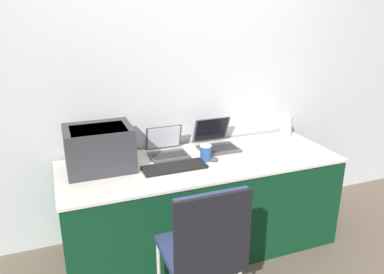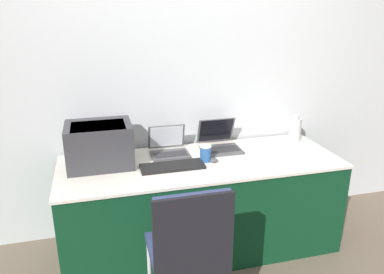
{
  "view_description": "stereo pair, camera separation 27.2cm",
  "coord_description": "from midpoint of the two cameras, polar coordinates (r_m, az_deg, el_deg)",
  "views": [
    {
      "loc": [
        -0.98,
        -2.0,
        1.81
      ],
      "look_at": [
        -0.06,
        0.4,
        0.91
      ],
      "focal_mm": 35.0,
      "sensor_mm": 36.0,
      "label": 1
    },
    {
      "loc": [
        -0.72,
        -2.09,
        1.81
      ],
      "look_at": [
        -0.06,
        0.4,
        0.91
      ],
      "focal_mm": 35.0,
      "sensor_mm": 36.0,
      "label": 2
    }
  ],
  "objects": [
    {
      "name": "ground_plane",
      "position": [
        2.86,
        6.38,
        -20.18
      ],
      "size": [
        14.0,
        14.0,
        0.0
      ],
      "primitive_type": "plane",
      "color": "#6B5B4C"
    },
    {
      "name": "external_keyboard",
      "position": [
        2.65,
        -0.08,
        -4.56
      ],
      "size": [
        0.45,
        0.17,
        0.02
      ],
      "color": "black",
      "rests_on": "table"
    },
    {
      "name": "coffee_cup",
      "position": [
        2.75,
        4.91,
        -2.55
      ],
      "size": [
        0.09,
        0.09,
        0.12
      ],
      "color": "#285699",
      "rests_on": "table"
    },
    {
      "name": "laptop_right",
      "position": [
        3.0,
        6.8,
        -0.9
      ],
      "size": [
        0.3,
        0.32,
        0.23
      ],
      "color": "#4C4C51",
      "rests_on": "table"
    },
    {
      "name": "mouse",
      "position": [
        2.75,
        6.19,
        -3.62
      ],
      "size": [
        0.06,
        0.05,
        0.03
      ],
      "color": "#4C4C51",
      "rests_on": "table"
    },
    {
      "name": "table",
      "position": [
        2.93,
        4.06,
        -10.29
      ],
      "size": [
        2.07,
        0.75,
        0.73
      ],
      "color": "#0C381E",
      "rests_on": "ground_plane"
    },
    {
      "name": "printer",
      "position": [
        2.68,
        -11.14,
        -0.99
      ],
      "size": [
        0.46,
        0.35,
        0.31
      ],
      "color": "#333338",
      "rests_on": "table"
    },
    {
      "name": "laptop_left",
      "position": [
        2.88,
        -0.87,
        -1.73
      ],
      "size": [
        0.29,
        0.26,
        0.21
      ],
      "color": "#4C4C51",
      "rests_on": "table"
    },
    {
      "name": "metal_pitcher",
      "position": [
        3.31,
        17.73,
        1.18
      ],
      "size": [
        0.1,
        0.1,
        0.23
      ],
      "color": "silver",
      "rests_on": "table"
    },
    {
      "name": "wall_back",
      "position": [
        3.01,
        1.8,
        9.47
      ],
      "size": [
        8.0,
        0.05,
        2.6
      ],
      "color": "silver",
      "rests_on": "ground_plane"
    },
    {
      "name": "chair",
      "position": [
        2.12,
        3.36,
        -16.13
      ],
      "size": [
        0.43,
        0.44,
        0.93
      ],
      "color": "navy",
      "rests_on": "ground_plane"
    }
  ]
}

